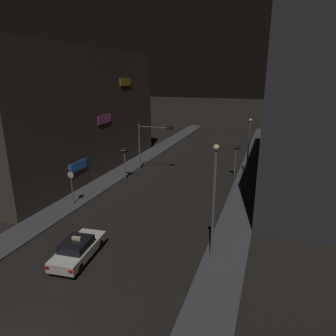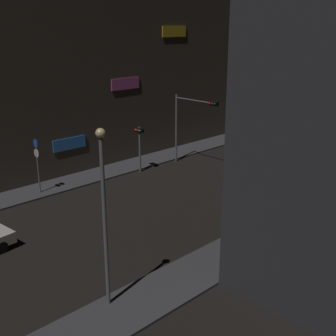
{
  "view_description": "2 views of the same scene",
  "coord_description": "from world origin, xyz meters",
  "px_view_note": "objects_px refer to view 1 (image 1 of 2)",
  "views": [
    {
      "loc": [
        9.51,
        -7.49,
        11.31
      ],
      "look_at": [
        0.23,
        19.09,
        2.67
      ],
      "focal_mm": 32.47,
      "sensor_mm": 36.0,
      "label": 1
    },
    {
      "loc": [
        19.63,
        0.03,
        11.22
      ],
      "look_at": [
        0.28,
        18.83,
        2.37
      ],
      "focal_mm": 47.66,
      "sensor_mm": 36.0,
      "label": 2
    }
  ],
  "objects_px": {
    "traffic_light_overhead": "(151,138)",
    "traffic_light_left_kerb": "(124,157)",
    "taxi": "(78,249)",
    "sign_pole_left": "(71,180)",
    "street_lamp_near_block": "(214,194)",
    "street_lamp_far_block": "(249,143)",
    "traffic_light_right_kerb": "(236,154)"
  },
  "relations": [
    {
      "from": "traffic_light_right_kerb",
      "to": "sign_pole_left",
      "type": "height_order",
      "value": "sign_pole_left"
    },
    {
      "from": "traffic_light_left_kerb",
      "to": "street_lamp_far_block",
      "type": "distance_m",
      "value": 14.06
    },
    {
      "from": "traffic_light_overhead",
      "to": "street_lamp_far_block",
      "type": "distance_m",
      "value": 11.33
    },
    {
      "from": "taxi",
      "to": "traffic_light_left_kerb",
      "type": "xyz_separation_m",
      "value": [
        -4.32,
        15.07,
        1.85
      ]
    },
    {
      "from": "traffic_light_right_kerb",
      "to": "traffic_light_left_kerb",
      "type": "bearing_deg",
      "value": -157.43
    },
    {
      "from": "street_lamp_far_block",
      "to": "sign_pole_left",
      "type": "bearing_deg",
      "value": -135.91
    },
    {
      "from": "street_lamp_near_block",
      "to": "street_lamp_far_block",
      "type": "distance_m",
      "value": 17.9
    },
    {
      "from": "traffic_light_right_kerb",
      "to": "street_lamp_near_block",
      "type": "bearing_deg",
      "value": -87.43
    },
    {
      "from": "traffic_light_left_kerb",
      "to": "sign_pole_left",
      "type": "xyz_separation_m",
      "value": [
        -1.15,
        -8.04,
        -0.19
      ]
    },
    {
      "from": "sign_pole_left",
      "to": "street_lamp_near_block",
      "type": "bearing_deg",
      "value": -17.77
    },
    {
      "from": "sign_pole_left",
      "to": "traffic_light_overhead",
      "type": "bearing_deg",
      "value": 77.09
    },
    {
      "from": "taxi",
      "to": "sign_pole_left",
      "type": "height_order",
      "value": "sign_pole_left"
    },
    {
      "from": "traffic_light_overhead",
      "to": "sign_pole_left",
      "type": "bearing_deg",
      "value": -102.91
    },
    {
      "from": "traffic_light_left_kerb",
      "to": "sign_pole_left",
      "type": "relative_size",
      "value": 0.96
    },
    {
      "from": "taxi",
      "to": "traffic_light_left_kerb",
      "type": "bearing_deg",
      "value": 106.01
    },
    {
      "from": "traffic_light_overhead",
      "to": "traffic_light_left_kerb",
      "type": "bearing_deg",
      "value": -111.92
    },
    {
      "from": "taxi",
      "to": "street_lamp_far_block",
      "type": "xyz_separation_m",
      "value": [
        8.53,
        20.59,
        3.28
      ]
    },
    {
      "from": "traffic_light_left_kerb",
      "to": "street_lamp_near_block",
      "type": "bearing_deg",
      "value": -45.04
    },
    {
      "from": "sign_pole_left",
      "to": "street_lamp_far_block",
      "type": "height_order",
      "value": "street_lamp_far_block"
    },
    {
      "from": "sign_pole_left",
      "to": "street_lamp_near_block",
      "type": "relative_size",
      "value": 0.5
    },
    {
      "from": "traffic_light_left_kerb",
      "to": "taxi",
      "type": "bearing_deg",
      "value": -73.99
    },
    {
      "from": "street_lamp_far_block",
      "to": "traffic_light_overhead",
      "type": "bearing_deg",
      "value": -172.38
    },
    {
      "from": "traffic_light_overhead",
      "to": "traffic_light_right_kerb",
      "type": "xyz_separation_m",
      "value": [
        9.96,
        0.79,
        -1.35
      ]
    },
    {
      "from": "taxi",
      "to": "traffic_light_right_kerb",
      "type": "xyz_separation_m",
      "value": [
        7.25,
        19.88,
        1.98
      ]
    },
    {
      "from": "traffic_light_right_kerb",
      "to": "sign_pole_left",
      "type": "distance_m",
      "value": 18.09
    },
    {
      "from": "traffic_light_left_kerb",
      "to": "sign_pole_left",
      "type": "distance_m",
      "value": 8.13
    },
    {
      "from": "sign_pole_left",
      "to": "street_lamp_near_block",
      "type": "height_order",
      "value": "street_lamp_near_block"
    },
    {
      "from": "street_lamp_near_block",
      "to": "street_lamp_far_block",
      "type": "height_order",
      "value": "street_lamp_near_block"
    },
    {
      "from": "traffic_light_overhead",
      "to": "street_lamp_near_block",
      "type": "relative_size",
      "value": 0.76
    },
    {
      "from": "traffic_light_overhead",
      "to": "traffic_light_left_kerb",
      "type": "distance_m",
      "value": 4.58
    },
    {
      "from": "traffic_light_right_kerb",
      "to": "sign_pole_left",
      "type": "xyz_separation_m",
      "value": [
        -12.73,
        -12.85,
        -0.32
      ]
    },
    {
      "from": "traffic_light_overhead",
      "to": "traffic_light_left_kerb",
      "type": "relative_size",
      "value": 1.57
    }
  ]
}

